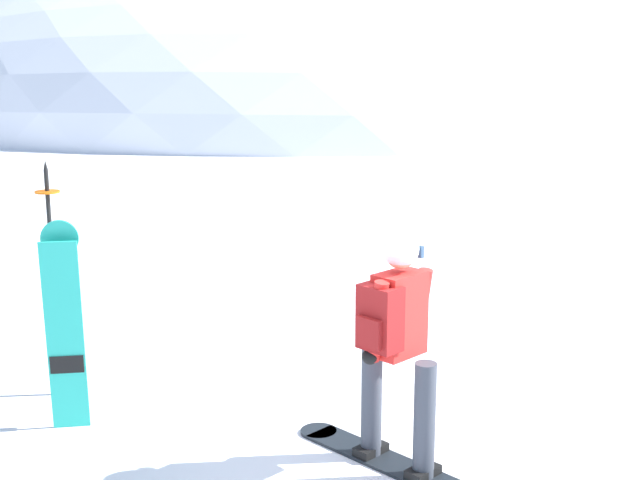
# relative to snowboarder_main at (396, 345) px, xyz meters

# --- Properties ---
(ground_plane) EXTENTS (300.00, 300.00, 0.00)m
(ground_plane) POSITION_rel_snowboarder_main_xyz_m (-0.16, 0.06, -0.92)
(ground_plane) COLOR white
(ridge_peak_main) EXTENTS (39.55, 35.59, 16.89)m
(ridge_peak_main) POSITION_rel_snowboarder_main_xyz_m (4.45, 36.05, -0.92)
(ridge_peak_main) COLOR white
(ridge_peak_main) RESTS_ON ground
(ridge_peak_far) EXTENTS (27.62, 24.86, 8.17)m
(ridge_peak_far) POSITION_rel_snowboarder_main_xyz_m (25.44, 47.64, -0.92)
(ridge_peak_far) COLOR white
(ridge_peak_far) RESTS_ON ground
(snowboarder_main) EXTENTS (1.21, 1.53, 1.71)m
(snowboarder_main) POSITION_rel_snowboarder_main_xyz_m (0.00, 0.00, 0.00)
(snowboarder_main) COLOR black
(snowboarder_main) RESTS_ON ground
(spare_snowboard) EXTENTS (0.28, 0.15, 1.66)m
(spare_snowboard) POSITION_rel_snowboarder_main_xyz_m (-2.34, 1.00, -0.08)
(spare_snowboard) COLOR #23B7A3
(spare_snowboard) RESTS_ON ground
(piste_marker_near) EXTENTS (0.20, 0.20, 2.02)m
(piste_marker_near) POSITION_rel_snowboarder_main_xyz_m (-2.53, 1.71, 0.23)
(piste_marker_near) COLOR black
(piste_marker_near) RESTS_ON ground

